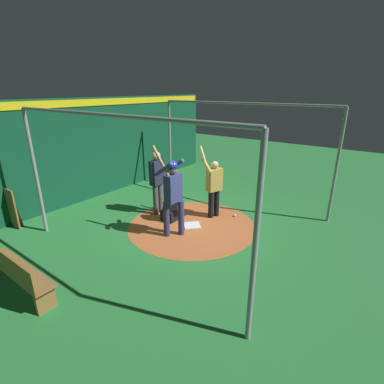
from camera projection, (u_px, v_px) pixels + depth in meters
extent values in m
plane|color=#287A38|center=(192.00, 226.00, 7.64)|extent=(27.13, 27.13, 0.00)
cylinder|color=#B76033|center=(192.00, 225.00, 7.64)|extent=(3.37, 3.37, 0.01)
cube|color=white|center=(192.00, 225.00, 7.64)|extent=(0.59, 0.59, 0.01)
cylinder|color=navy|center=(181.00, 218.00, 7.04)|extent=(0.15, 0.15, 0.90)
cylinder|color=navy|center=(167.00, 219.00, 6.97)|extent=(0.15, 0.15, 0.90)
cube|color=navy|center=(173.00, 188.00, 6.74)|extent=(0.22, 0.44, 0.67)
cylinder|color=navy|center=(175.00, 166.00, 6.78)|extent=(0.54, 0.09, 0.42)
cylinder|color=navy|center=(164.00, 169.00, 6.48)|extent=(0.54, 0.09, 0.42)
sphere|color=#9E704C|center=(173.00, 169.00, 6.58)|extent=(0.23, 0.23, 0.23)
sphere|color=navy|center=(173.00, 166.00, 6.56)|extent=(0.26, 0.26, 0.26)
cylinder|color=olive|center=(161.00, 162.00, 6.56)|extent=(0.54, 0.06, 0.73)
cube|color=black|center=(170.00, 215.00, 7.94)|extent=(0.40, 0.40, 0.30)
cube|color=black|center=(171.00, 203.00, 7.79)|extent=(0.31, 0.40, 0.48)
sphere|color=brown|center=(171.00, 191.00, 7.66)|extent=(0.22, 0.22, 0.22)
cube|color=gray|center=(174.00, 192.00, 7.61)|extent=(0.03, 0.20, 0.20)
ellipsoid|color=brown|center=(181.00, 209.00, 7.72)|extent=(0.12, 0.28, 0.22)
cylinder|color=#4C4C51|center=(160.00, 198.00, 8.35)|extent=(0.15, 0.15, 0.88)
cylinder|color=#4C4C51|center=(156.00, 200.00, 8.20)|extent=(0.15, 0.15, 0.88)
cube|color=#1E2338|center=(157.00, 172.00, 8.01)|extent=(0.22, 0.42, 0.70)
cylinder|color=#1E2338|center=(162.00, 169.00, 8.14)|extent=(0.09, 0.09, 0.59)
cylinder|color=#1E2338|center=(152.00, 172.00, 7.84)|extent=(0.09, 0.09, 0.59)
sphere|color=tan|center=(156.00, 156.00, 7.84)|extent=(0.23, 0.23, 0.23)
cylinder|color=black|center=(217.00, 203.00, 8.11)|extent=(0.15, 0.15, 0.78)
cylinder|color=black|center=(211.00, 204.00, 8.01)|extent=(0.15, 0.15, 0.78)
cube|color=#AC9540|center=(214.00, 180.00, 7.82)|extent=(0.35, 0.47, 0.62)
cylinder|color=#AC9540|center=(220.00, 177.00, 7.91)|extent=(0.09, 0.09, 0.52)
cylinder|color=#AC9540|center=(207.00, 165.00, 7.65)|extent=(0.46, 0.23, 0.40)
sphere|color=tan|center=(215.00, 165.00, 7.68)|extent=(0.20, 0.20, 0.20)
cylinder|color=tan|center=(205.00, 161.00, 7.68)|extent=(0.46, 0.21, 0.74)
cube|color=#0F472D|center=(93.00, 149.00, 9.33)|extent=(0.20, 11.13, 3.18)
cube|color=yellow|center=(90.00, 103.00, 8.78)|extent=(0.03, 10.91, 0.20)
cylinder|color=gray|center=(36.00, 174.00, 6.85)|extent=(0.08, 0.08, 3.03)
cylinder|color=gray|center=(255.00, 247.00, 3.69)|extent=(0.08, 0.08, 3.03)
cylinder|color=gray|center=(170.00, 144.00, 10.56)|extent=(0.08, 0.08, 3.03)
cylinder|color=gray|center=(336.00, 168.00, 7.40)|extent=(0.08, 0.08, 3.03)
cylinder|color=gray|center=(104.00, 115.00, 4.76)|extent=(5.65, 0.07, 0.07)
cylinder|color=gray|center=(241.00, 103.00, 8.47)|extent=(5.65, 0.07, 0.07)
cube|color=olive|center=(11.00, 208.00, 7.42)|extent=(0.58, 0.04, 1.05)
cylinder|color=tan|center=(11.00, 208.00, 7.59)|extent=(0.06, 0.21, 0.91)
cylinder|color=tan|center=(13.00, 210.00, 7.54)|extent=(0.06, 0.15, 0.84)
cylinder|color=olive|center=(15.00, 210.00, 7.46)|extent=(0.06, 0.15, 0.91)
cylinder|color=black|center=(17.00, 212.00, 7.40)|extent=(0.06, 0.17, 0.88)
cube|color=olive|center=(18.00, 269.00, 5.07)|extent=(1.96, 0.36, 0.05)
cube|color=olive|center=(5.00, 263.00, 4.88)|extent=(1.96, 0.04, 0.40)
cube|color=olive|center=(0.00, 264.00, 5.63)|extent=(0.08, 0.32, 0.40)
cube|color=olive|center=(45.00, 300.00, 4.67)|extent=(0.08, 0.32, 0.40)
sphere|color=white|center=(235.00, 215.00, 8.16)|extent=(0.07, 0.07, 0.07)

